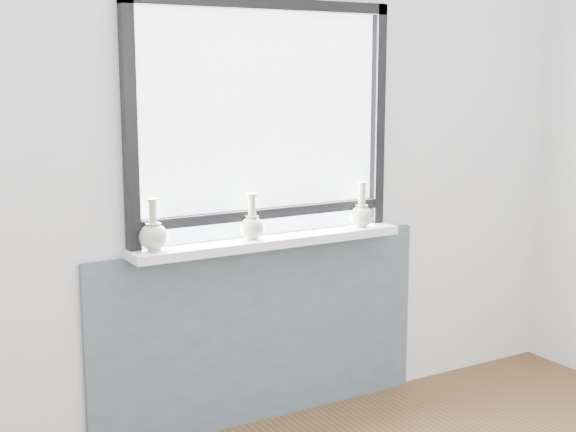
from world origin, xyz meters
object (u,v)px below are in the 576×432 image
windowsill (270,241)px  vase_c (361,213)px  vase_a (154,234)px  vase_b (252,225)px

windowsill → vase_c: (0.50, -0.01, 0.09)m
vase_c → windowsill: bearing=178.8°
windowsill → vase_c: vase_c is taller
windowsill → vase_a: size_ratio=6.04×
windowsill → vase_a: vase_a is taller
vase_c → vase_a: bearing=179.4°
vase_b → vase_c: vase_c is taller
windowsill → vase_a: 0.56m
windowsill → vase_b: bearing=-179.5°
vase_a → vase_c: 1.05m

